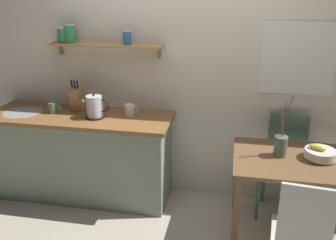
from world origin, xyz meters
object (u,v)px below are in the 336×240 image
fruit_bowl (320,153)px  coffee_mug_spare (130,110)px  dining_chair_near (302,234)px  dining_chair_far (284,161)px  electric_kettle (95,107)px  dining_table (295,172)px  twig_vase (281,146)px  knife_block (77,99)px  coffee_mug_by_sink (53,108)px

fruit_bowl → coffee_mug_spare: (-1.73, 0.34, 0.15)m
dining_chair_near → dining_chair_far: dining_chair_far is taller
dining_chair_far → electric_kettle: (-1.82, -0.16, 0.49)m
dining_table → twig_vase: (-0.14, 0.04, 0.21)m
dining_chair_far → knife_block: knife_block is taller
dining_table → coffee_mug_spare: coffee_mug_spare is taller
dining_table → fruit_bowl: size_ratio=4.05×
dining_chair_far → electric_kettle: 1.89m
dining_chair_far → coffee_mug_by_sink: (-2.28, -0.11, 0.43)m
dining_table → coffee_mug_spare: (-1.55, 0.38, 0.32)m
dining_chair_near → electric_kettle: bearing=153.6°
electric_kettle → coffee_mug_spare: bearing=23.8°
electric_kettle → coffee_mug_spare: size_ratio=1.91×
coffee_mug_spare → knife_block: bearing=177.8°
dining_chair_near → twig_vase: 0.79m
dining_chair_near → knife_block: knife_block is taller
dining_table → knife_block: size_ratio=3.18×
coffee_mug_spare → fruit_bowl: bearing=-11.2°
twig_vase → coffee_mug_by_sink: twig_vase is taller
dining_chair_near → electric_kettle: 2.11m
coffee_mug_spare → electric_kettle: bearing=-156.2°
dining_chair_near → coffee_mug_spare: size_ratio=6.85×
dining_table → dining_chair_far: bearing=95.2°
dining_table → dining_chair_near: dining_chair_near is taller
electric_kettle → knife_block: knife_block is taller
twig_vase → knife_block: bearing=169.5°
knife_block → coffee_mug_by_sink: (-0.22, -0.10, -0.08)m
dining_table → dining_chair_near: (-0.02, -0.66, -0.13)m
dining_table → fruit_bowl: (0.18, 0.04, 0.17)m
dining_chair_near → twig_vase: size_ratio=1.79×
dining_chair_far → twig_vase: (-0.10, -0.37, 0.32)m
fruit_bowl → coffee_mug_by_sink: bearing=174.0°
fruit_bowl → coffee_mug_spare: size_ratio=1.84×
dining_chair_far → knife_block: bearing=-179.8°
dining_chair_far → coffee_mug_by_sink: coffee_mug_by_sink is taller
twig_vase → dining_chair_near: bearing=-80.9°
coffee_mug_by_sink → coffee_mug_spare: size_ratio=0.88×
dining_chair_near → coffee_mug_spare: (-1.52, 1.04, 0.46)m
fruit_bowl → twig_vase: size_ratio=0.48×
electric_kettle → knife_block: bearing=147.6°
electric_kettle → coffee_mug_spare: (0.31, 0.14, -0.05)m
twig_vase → coffee_mug_spare: size_ratio=3.83×
dining_table → twig_vase: size_ratio=1.95×
knife_block → coffee_mug_by_sink: 0.25m
dining_chair_near → knife_block: 2.40m
dining_chair_near → dining_table: bearing=88.0°
dining_chair_far → coffee_mug_spare: (-1.51, -0.03, 0.43)m
knife_block → coffee_mug_spare: size_ratio=2.34×
dining_table → fruit_bowl: fruit_bowl is taller
dining_chair_near → dining_chair_far: 1.07m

